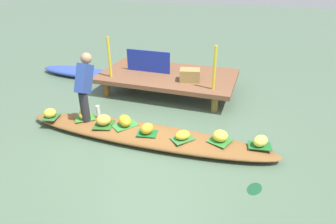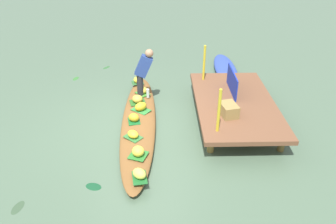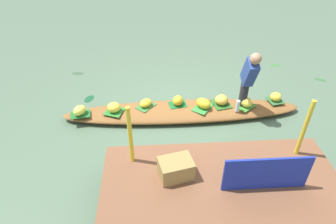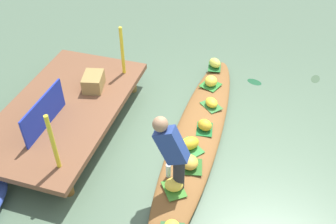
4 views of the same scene
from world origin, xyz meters
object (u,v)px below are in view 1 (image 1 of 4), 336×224
(banana_bunch_2, at_px, (147,129))
(banana_bunch_5, at_px, (125,121))
(produce_crate, at_px, (190,75))
(market_banner, at_px, (148,61))
(moored_boat, at_px, (81,72))
(water_bottle, at_px, (98,111))
(banana_bunch_0, at_px, (183,135))
(banana_bunch_1, at_px, (103,120))
(banana_bunch_7, at_px, (84,114))
(vendor_person, at_px, (85,84))
(vendor_boat, at_px, (145,135))
(banana_bunch_6, at_px, (50,113))
(banana_bunch_4, at_px, (260,141))
(banana_bunch_3, at_px, (220,136))

(banana_bunch_2, xyz_separation_m, banana_bunch_5, (-0.48, 0.13, 0.00))
(banana_bunch_2, distance_m, produce_crate, 2.07)
(market_banner, relative_size, produce_crate, 2.49)
(moored_boat, bearing_deg, water_bottle, -49.04)
(moored_boat, distance_m, banana_bunch_0, 4.47)
(banana_bunch_1, bearing_deg, water_bottle, 135.76)
(banana_bunch_0, height_order, banana_bunch_7, banana_bunch_7)
(water_bottle, height_order, market_banner, market_banner)
(vendor_person, distance_m, produce_crate, 2.39)
(vendor_boat, distance_m, banana_bunch_0, 0.74)
(banana_bunch_6, relative_size, vendor_person, 0.18)
(banana_bunch_1, distance_m, banana_bunch_5, 0.39)
(banana_bunch_2, bearing_deg, vendor_person, 171.55)
(vendor_person, relative_size, produce_crate, 2.76)
(banana_bunch_6, distance_m, banana_bunch_7, 0.67)
(banana_bunch_4, relative_size, banana_bunch_7, 1.01)
(moored_boat, relative_size, vendor_person, 2.01)
(moored_boat, relative_size, banana_bunch_5, 7.97)
(banana_bunch_2, xyz_separation_m, banana_bunch_7, (-1.32, 0.14, 0.00))
(moored_boat, relative_size, banana_bunch_3, 9.87)
(moored_boat, distance_m, banana_bunch_5, 3.54)
(produce_crate, bearing_deg, moored_boat, 170.48)
(banana_bunch_5, bearing_deg, banana_bunch_1, -165.27)
(market_banner, bearing_deg, banana_bunch_4, -37.50)
(banana_bunch_1, height_order, banana_bunch_3, same)
(vendor_boat, xyz_separation_m, banana_bunch_1, (-0.77, -0.06, 0.20))
(banana_bunch_6, xyz_separation_m, market_banner, (1.08, 2.34, 0.43))
(banana_bunch_2, bearing_deg, banana_bunch_7, 174.11)
(vendor_boat, bearing_deg, banana_bunch_7, 177.73)
(vendor_boat, bearing_deg, produce_crate, 80.64)
(vendor_person, bearing_deg, banana_bunch_7, -140.46)
(moored_boat, distance_m, banana_bunch_4, 5.44)
(banana_bunch_5, distance_m, vendor_person, 0.98)
(moored_boat, bearing_deg, banana_bunch_1, -48.41)
(vendor_boat, distance_m, banana_bunch_7, 1.25)
(banana_bunch_0, distance_m, banana_bunch_5, 1.12)
(vendor_boat, height_order, banana_bunch_7, banana_bunch_7)
(banana_bunch_6, bearing_deg, banana_bunch_1, 3.04)
(banana_bunch_3, distance_m, water_bottle, 2.34)
(moored_boat, relative_size, banana_bunch_7, 9.46)
(banana_bunch_5, xyz_separation_m, banana_bunch_7, (-0.84, 0.00, -0.00))
(banana_bunch_3, relative_size, banana_bunch_6, 1.11)
(banana_bunch_2, relative_size, banana_bunch_4, 0.93)
(banana_bunch_1, relative_size, banana_bunch_6, 1.18)
(vendor_boat, xyz_separation_m, banana_bunch_4, (1.95, 0.12, 0.19))
(banana_bunch_5, height_order, produce_crate, produce_crate)
(banana_bunch_3, height_order, vendor_person, vendor_person)
(vendor_person, height_order, market_banner, vendor_person)
(banana_bunch_7, bearing_deg, banana_bunch_1, -12.61)
(banana_bunch_5, distance_m, water_bottle, 0.65)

